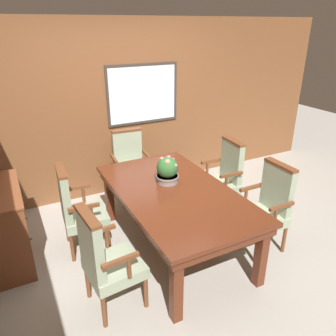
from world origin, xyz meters
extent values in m
plane|color=#A39E93|center=(0.00, 0.00, 0.00)|extent=(14.00, 14.00, 0.00)
cube|color=brown|center=(0.00, 1.76, 1.23)|extent=(7.20, 0.06, 2.45)
cube|color=white|center=(0.39, 1.72, 1.43)|extent=(1.01, 0.01, 0.78)
cube|color=#38332D|center=(0.39, 1.72, 1.83)|extent=(1.08, 0.02, 0.04)
cube|color=#38332D|center=(0.39, 1.72, 1.02)|extent=(1.08, 0.02, 0.04)
cube|color=#38332D|center=(-0.13, 1.72, 1.43)|extent=(0.04, 0.02, 0.78)
cube|color=#38332D|center=(0.91, 1.72, 1.43)|extent=(0.03, 0.02, 0.78)
cube|color=#562614|center=(-0.44, -0.82, 0.34)|extent=(0.09, 0.09, 0.69)
cube|color=#562614|center=(0.48, -0.82, 0.34)|extent=(0.09, 0.09, 0.69)
cube|color=#562614|center=(-0.44, 0.96, 0.34)|extent=(0.09, 0.09, 0.69)
cube|color=#562614|center=(0.48, 0.96, 0.34)|extent=(0.09, 0.09, 0.69)
cube|color=#562614|center=(0.02, 0.07, 0.64)|extent=(1.07, 1.93, 0.09)
cube|color=#562614|center=(0.02, 0.07, 0.71)|extent=(1.13, 1.99, 0.04)
cylinder|color=brown|center=(0.68, -0.17, 0.17)|extent=(0.04, 0.04, 0.34)
cylinder|color=brown|center=(0.67, -0.56, 0.17)|extent=(0.04, 0.04, 0.34)
cylinder|color=brown|center=(1.07, -0.17, 0.17)|extent=(0.04, 0.04, 0.34)
cylinder|color=brown|center=(1.07, -0.56, 0.17)|extent=(0.04, 0.04, 0.34)
cube|color=#93A384|center=(0.87, -0.37, 0.39)|extent=(0.46, 0.45, 0.11)
cube|color=#93A384|center=(1.06, -0.37, 0.71)|extent=(0.08, 0.41, 0.53)
cube|color=brown|center=(1.06, -0.37, 0.99)|extent=(0.09, 0.41, 0.03)
cylinder|color=brown|center=(0.84, -0.13, 0.55)|extent=(0.04, 0.04, 0.20)
cube|color=brown|center=(0.91, -0.13, 0.65)|extent=(0.32, 0.04, 0.04)
cylinder|color=brown|center=(0.84, -0.60, 0.55)|extent=(0.04, 0.04, 0.20)
cube|color=brown|center=(0.90, -0.60, 0.65)|extent=(0.32, 0.04, 0.04)
cylinder|color=brown|center=(-0.18, 1.16, 0.17)|extent=(0.04, 0.04, 0.34)
cylinder|color=brown|center=(0.21, 1.13, 0.17)|extent=(0.04, 0.04, 0.34)
cylinder|color=brown|center=(-0.15, 1.55, 0.17)|extent=(0.04, 0.04, 0.34)
cylinder|color=brown|center=(0.24, 1.52, 0.17)|extent=(0.04, 0.04, 0.34)
cube|color=#93A384|center=(0.03, 1.34, 0.39)|extent=(0.49, 0.49, 0.11)
cube|color=#93A384|center=(0.04, 1.53, 0.71)|extent=(0.42, 0.11, 0.53)
cube|color=brown|center=(0.04, 1.53, 0.99)|extent=(0.42, 0.12, 0.03)
cylinder|color=brown|center=(-0.21, 1.33, 0.55)|extent=(0.04, 0.04, 0.20)
cube|color=brown|center=(-0.20, 1.39, 0.65)|extent=(0.06, 0.32, 0.04)
cylinder|color=brown|center=(0.26, 1.29, 0.55)|extent=(0.04, 0.04, 0.20)
cube|color=brown|center=(0.26, 1.36, 0.65)|extent=(0.06, 0.32, 0.04)
cylinder|color=brown|center=(-0.61, -0.58, 0.17)|extent=(0.04, 0.04, 0.34)
cylinder|color=brown|center=(-0.64, -0.19, 0.17)|extent=(0.04, 0.04, 0.34)
cylinder|color=brown|center=(-1.00, -0.61, 0.17)|extent=(0.04, 0.04, 0.34)
cylinder|color=brown|center=(-1.04, -0.22, 0.17)|extent=(0.04, 0.04, 0.34)
cube|color=#93A384|center=(-0.82, -0.40, 0.39)|extent=(0.49, 0.49, 0.11)
cube|color=#93A384|center=(-1.01, -0.42, 0.71)|extent=(0.12, 0.42, 0.53)
cube|color=brown|center=(-1.01, -0.42, 0.99)|extent=(0.12, 0.42, 0.03)
cylinder|color=brown|center=(-0.77, -0.63, 0.55)|extent=(0.04, 0.04, 0.20)
cube|color=brown|center=(-0.84, -0.64, 0.65)|extent=(0.32, 0.06, 0.04)
cylinder|color=brown|center=(-0.81, -0.17, 0.55)|extent=(0.04, 0.04, 0.20)
cube|color=brown|center=(-0.88, -0.17, 0.65)|extent=(0.32, 0.06, 0.04)
cylinder|color=brown|center=(0.72, 0.69, 0.17)|extent=(0.04, 0.04, 0.34)
cylinder|color=brown|center=(0.69, 0.31, 0.17)|extent=(0.04, 0.04, 0.34)
cylinder|color=brown|center=(1.11, 0.67, 0.17)|extent=(0.04, 0.04, 0.34)
cylinder|color=brown|center=(1.08, 0.28, 0.17)|extent=(0.04, 0.04, 0.34)
cube|color=#93A384|center=(0.90, 0.49, 0.39)|extent=(0.49, 0.48, 0.11)
cube|color=#93A384|center=(1.09, 0.47, 0.71)|extent=(0.11, 0.42, 0.53)
cube|color=brown|center=(1.09, 0.47, 0.99)|extent=(0.12, 0.42, 0.03)
cylinder|color=brown|center=(0.88, 0.72, 0.55)|extent=(0.04, 0.04, 0.20)
cube|color=brown|center=(0.95, 0.72, 0.65)|extent=(0.32, 0.06, 0.04)
cylinder|color=brown|center=(0.85, 0.26, 0.55)|extent=(0.04, 0.04, 0.20)
cube|color=brown|center=(0.92, 0.25, 0.65)|extent=(0.32, 0.06, 0.04)
cylinder|color=brown|center=(-0.66, 0.33, 0.17)|extent=(0.04, 0.04, 0.34)
cylinder|color=brown|center=(-0.63, 0.72, 0.17)|extent=(0.04, 0.04, 0.34)
cylinder|color=brown|center=(-1.05, 0.35, 0.17)|extent=(0.04, 0.04, 0.34)
cylinder|color=brown|center=(-1.03, 0.74, 0.17)|extent=(0.04, 0.04, 0.34)
cube|color=#93A384|center=(-0.84, 0.53, 0.39)|extent=(0.49, 0.48, 0.11)
cube|color=#93A384|center=(-1.03, 0.55, 0.71)|extent=(0.11, 0.42, 0.53)
cube|color=brown|center=(-1.03, 0.55, 0.99)|extent=(0.12, 0.42, 0.03)
cylinder|color=brown|center=(-0.82, 0.30, 0.55)|extent=(0.04, 0.04, 0.20)
cube|color=brown|center=(-0.89, 0.30, 0.65)|extent=(0.32, 0.06, 0.04)
cylinder|color=brown|center=(-0.79, 0.77, 0.55)|extent=(0.04, 0.04, 0.20)
cube|color=brown|center=(-0.86, 0.77, 0.65)|extent=(0.32, 0.06, 0.04)
cylinder|color=gray|center=(0.05, 0.28, 0.77)|extent=(0.23, 0.23, 0.08)
cylinder|color=gray|center=(0.05, 0.28, 0.80)|extent=(0.25, 0.25, 0.02)
sphere|color=#2D602D|center=(0.05, 0.28, 0.91)|extent=(0.24, 0.24, 0.24)
sphere|color=#E07370|center=(0.10, 0.19, 0.96)|extent=(0.04, 0.04, 0.04)
sphere|color=#F06C69|center=(0.10, 0.36, 0.96)|extent=(0.06, 0.06, 0.06)
sphere|color=#ED766F|center=(0.00, 0.32, 1.01)|extent=(0.05, 0.05, 0.05)
sphere|color=#E88464|center=(0.02, 0.22, 1.00)|extent=(0.06, 0.06, 0.06)
sphere|color=#EE6772|center=(0.07, 0.30, 1.02)|extent=(0.05, 0.05, 0.05)
sphere|color=#E68363|center=(0.13, 0.31, 0.98)|extent=(0.04, 0.04, 0.04)
sphere|color=#E48274|center=(0.00, 0.34, 1.00)|extent=(0.04, 0.04, 0.04)
sphere|color=#E5767D|center=(0.03, 0.23, 1.01)|extent=(0.04, 0.04, 0.04)
cube|color=brown|center=(-1.64, 0.69, 0.41)|extent=(0.40, 0.95, 0.82)
sphere|color=#4C422D|center=(-1.43, 0.69, 0.64)|extent=(0.03, 0.03, 0.03)
sphere|color=#4C422D|center=(-1.43, 0.48, 0.33)|extent=(0.03, 0.03, 0.03)
sphere|color=#4C422D|center=(-1.43, 0.91, 0.33)|extent=(0.03, 0.03, 0.03)
camera|label=1|loc=(-1.45, -2.63, 2.36)|focal=35.00mm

